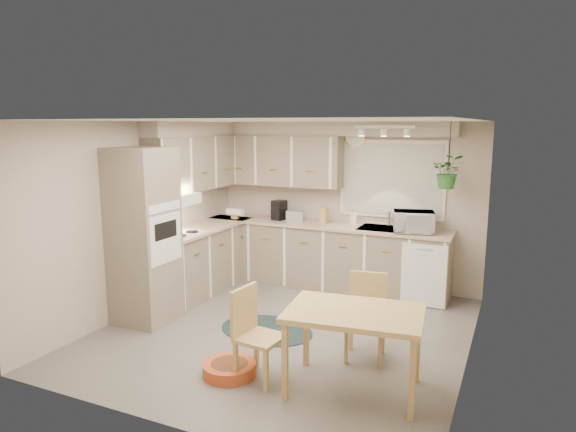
{
  "coord_description": "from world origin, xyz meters",
  "views": [
    {
      "loc": [
        2.38,
        -5.08,
        2.36
      ],
      "look_at": [
        -0.21,
        0.55,
        1.25
      ],
      "focal_mm": 32.0,
      "sensor_mm": 36.0,
      "label": 1
    }
  ],
  "objects_px": {
    "chair_back": "(366,318)",
    "microwave": "(414,219)",
    "dining_table": "(354,350)",
    "pet_bed": "(230,369)",
    "braided_rug": "(266,330)",
    "chair_left": "(261,335)"
  },
  "relations": [
    {
      "from": "chair_left",
      "to": "pet_bed",
      "type": "relative_size",
      "value": 1.7
    },
    {
      "from": "pet_bed",
      "to": "microwave",
      "type": "height_order",
      "value": "microwave"
    },
    {
      "from": "dining_table",
      "to": "microwave",
      "type": "height_order",
      "value": "microwave"
    },
    {
      "from": "chair_back",
      "to": "pet_bed",
      "type": "xyz_separation_m",
      "value": [
        -1.07,
        -0.88,
        -0.37
      ]
    },
    {
      "from": "chair_back",
      "to": "microwave",
      "type": "bearing_deg",
      "value": -101.09
    },
    {
      "from": "microwave",
      "to": "dining_table",
      "type": "bearing_deg",
      "value": -104.42
    },
    {
      "from": "dining_table",
      "to": "chair_left",
      "type": "bearing_deg",
      "value": -167.73
    },
    {
      "from": "dining_table",
      "to": "microwave",
      "type": "bearing_deg",
      "value": 90.39
    },
    {
      "from": "chair_left",
      "to": "braided_rug",
      "type": "distance_m",
      "value": 1.25
    },
    {
      "from": "chair_back",
      "to": "braided_rug",
      "type": "height_order",
      "value": "chair_back"
    },
    {
      "from": "chair_back",
      "to": "microwave",
      "type": "xyz_separation_m",
      "value": [
        0.06,
        1.99,
        0.68
      ]
    },
    {
      "from": "braided_rug",
      "to": "microwave",
      "type": "height_order",
      "value": "microwave"
    },
    {
      "from": "microwave",
      "to": "chair_back",
      "type": "bearing_deg",
      "value": -106.56
    },
    {
      "from": "pet_bed",
      "to": "dining_table",
      "type": "bearing_deg",
      "value": 11.2
    },
    {
      "from": "chair_back",
      "to": "pet_bed",
      "type": "height_order",
      "value": "chair_back"
    },
    {
      "from": "chair_left",
      "to": "pet_bed",
      "type": "xyz_separation_m",
      "value": [
        -0.32,
        -0.05,
        -0.38
      ]
    },
    {
      "from": "chair_left",
      "to": "chair_back",
      "type": "xyz_separation_m",
      "value": [
        0.76,
        0.83,
        -0.0
      ]
    },
    {
      "from": "chair_left",
      "to": "chair_back",
      "type": "height_order",
      "value": "chair_left"
    },
    {
      "from": "dining_table",
      "to": "pet_bed",
      "type": "xyz_separation_m",
      "value": [
        -1.15,
        -0.23,
        -0.31
      ]
    },
    {
      "from": "dining_table",
      "to": "pet_bed",
      "type": "height_order",
      "value": "dining_table"
    },
    {
      "from": "dining_table",
      "to": "braided_rug",
      "type": "height_order",
      "value": "dining_table"
    },
    {
      "from": "microwave",
      "to": "braided_rug",
      "type": "bearing_deg",
      "value": -141.42
    }
  ]
}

